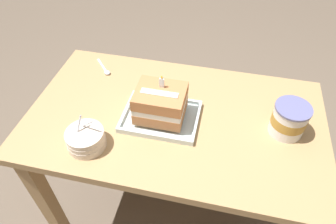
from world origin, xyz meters
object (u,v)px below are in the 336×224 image
Objects in this scene: foil_tray at (161,117)px; bowl_stack at (86,139)px; ice_cream_tub at (289,119)px; birthday_cake at (160,103)px; serving_spoon_near_tray at (106,71)px.

bowl_stack is (-0.23, -0.19, 0.03)m from foil_tray.
bowl_stack is at bearing -161.91° from ice_cream_tub.
birthday_cake is 0.48m from ice_cream_tub.
birthday_cake reaches higher than foil_tray.
serving_spoon_near_tray is (-0.32, 0.23, -0.08)m from birthday_cake.
birthday_cake is at bearing 39.48° from bowl_stack.
ice_cream_tub is at bearing 18.09° from bowl_stack.
bowl_stack is 1.17× the size of serving_spoon_near_tray.
birthday_cake reaches higher than bowl_stack.
foil_tray is 0.08m from birthday_cake.
bowl_stack is at bearing -140.52° from birthday_cake.
birthday_cake is 1.53× the size of serving_spoon_near_tray.
foil_tray is at bearing -90.00° from birthday_cake.
birthday_cake is 0.30m from bowl_stack.
bowl_stack and ice_cream_tub have the same top height.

